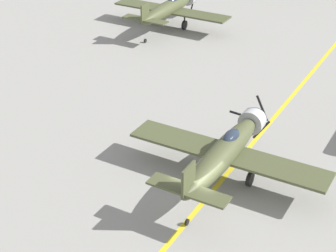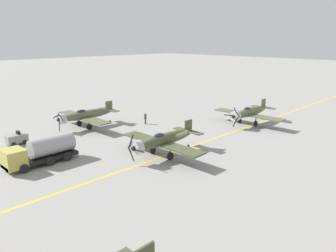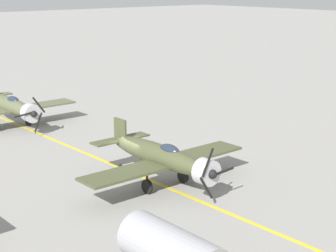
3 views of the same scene
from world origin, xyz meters
The scene contains 4 objects.
ground_plane centered at (0.00, 0.00, 0.00)m, with size 400.00×400.00×0.00m, color gray.
taxiway_stripe centered at (0.00, 0.00, 0.00)m, with size 0.30×160.00×0.01m, color yellow.
airplane_mid_center centered at (0.12, 2.86, 2.01)m, with size 12.00×9.98×3.65m.
airplane_far_left centered at (-15.50, 24.08, 2.01)m, with size 12.00×9.98×3.65m.
Camera 1 is at (10.59, -22.16, 19.05)m, focal length 60.00 mm.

